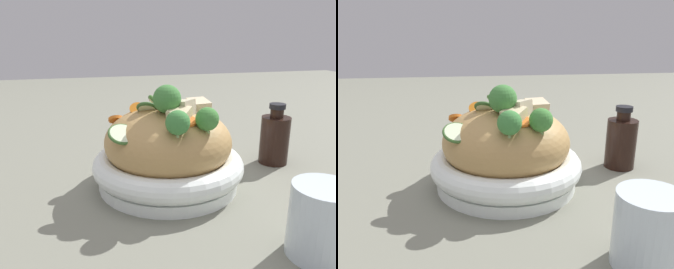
# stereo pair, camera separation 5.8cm
# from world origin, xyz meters

# --- Properties ---
(ground_plane) EXTENTS (3.00, 3.00, 0.00)m
(ground_plane) POSITION_xyz_m (0.00, 0.00, 0.00)
(ground_plane) COLOR slate
(serving_bowl) EXTENTS (0.26, 0.26, 0.06)m
(serving_bowl) POSITION_xyz_m (0.00, 0.00, 0.03)
(serving_bowl) COLOR white
(serving_bowl) RESTS_ON ground_plane
(noodle_heap) EXTENTS (0.22, 0.22, 0.12)m
(noodle_heap) POSITION_xyz_m (-0.00, 0.00, 0.08)
(noodle_heap) COLOR tan
(noodle_heap) RESTS_ON serving_bowl
(broccoli_florets) EXTENTS (0.10, 0.10, 0.08)m
(broccoli_florets) POSITION_xyz_m (-0.06, -0.00, 0.15)
(broccoli_florets) COLOR #99B273
(broccoli_florets) RESTS_ON serving_bowl
(carrot_coins) EXTENTS (0.13, 0.13, 0.05)m
(carrot_coins) POSITION_xyz_m (0.00, 0.02, 0.13)
(carrot_coins) COLOR orange
(carrot_coins) RESTS_ON serving_bowl
(zucchini_slices) EXTENTS (0.18, 0.11, 0.06)m
(zucchini_slices) POSITION_xyz_m (0.01, 0.04, 0.13)
(zucchini_slices) COLOR beige
(zucchini_slices) RESTS_ON serving_bowl
(chicken_chunks) EXTENTS (0.09, 0.09, 0.03)m
(chicken_chunks) POSITION_xyz_m (-0.03, -0.03, 0.14)
(chicken_chunks) COLOR beige
(chicken_chunks) RESTS_ON serving_bowl
(soy_sauce_bottle) EXTENTS (0.06, 0.06, 0.12)m
(soy_sauce_bottle) POSITION_xyz_m (0.05, -0.24, 0.05)
(soy_sauce_bottle) COLOR black
(soy_sauce_bottle) RESTS_ON ground_plane
(drinking_glass) EXTENTS (0.08, 0.08, 0.09)m
(drinking_glass) POSITION_xyz_m (-0.24, -0.13, 0.05)
(drinking_glass) COLOR silver
(drinking_glass) RESTS_ON ground_plane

